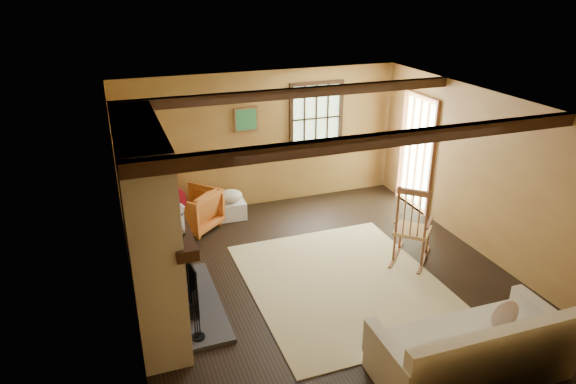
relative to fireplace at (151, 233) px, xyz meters
name	(u,v)px	position (x,y,z in m)	size (l,w,h in m)	color
ground	(324,278)	(2.23, 0.00, -1.10)	(5.50, 5.50, 0.00)	black
room_envelope	(335,159)	(2.45, 0.26, 0.53)	(5.02, 5.52, 2.44)	olive
fireplace	(151,233)	(0.00, 0.00, 0.00)	(1.02, 2.30, 2.40)	#9E573D
rug	(343,283)	(2.43, -0.20, -1.10)	(2.50, 3.00, 0.01)	beige
rocking_chair	(412,229)	(3.61, 0.05, -0.60)	(0.91, 0.93, 1.18)	tan
sofa	(473,353)	(2.90, -2.23, -0.82)	(2.02, 0.92, 0.81)	silver
firewood_pile	(159,218)	(0.31, 2.44, -0.97)	(0.73, 0.13, 0.26)	brown
laundry_basket	(231,210)	(1.49, 2.32, -0.95)	(0.50, 0.38, 0.30)	white
basket_pillow	(230,196)	(1.49, 2.32, -0.70)	(0.43, 0.34, 0.21)	silver
armchair	(193,210)	(0.83, 2.13, -0.77)	(0.72, 0.74, 0.67)	#BF6026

